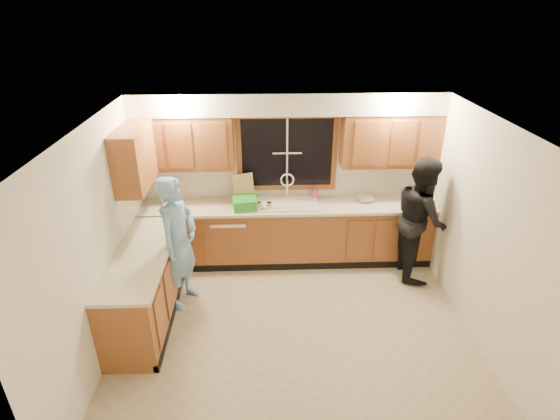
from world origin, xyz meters
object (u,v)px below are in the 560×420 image
Objects in this scene: dish_crate at (245,203)px; soap_bottle at (315,192)px; man at (179,243)px; sink at (288,208)px; dishwasher at (230,237)px; knife_block at (166,199)px; bowl at (366,200)px; stove at (133,317)px; woman at (420,218)px.

soap_bottle is at bearing 15.37° from dish_crate.
sink is at bearing -34.23° from man.
man is 8.68× the size of soap_bottle.
man reaches higher than dishwasher.
knife_block is 0.93× the size of bowl.
knife_block is (0.06, 1.86, 0.57)m from stove.
sink is at bearing -40.80° from knife_block.
bowl is (2.95, 1.88, 0.50)m from stove.
man is (-1.40, -0.96, 0.01)m from sink.
dish_crate reaches higher than stove.
bowl is (0.74, -0.12, -0.07)m from soap_bottle.
dishwasher is 2.04m from stove.
man is 7.91× the size of bowl.
knife_block is (-1.74, 0.04, 0.16)m from sink.
sink is 1.70m from man.
dishwasher is 3.99× the size of knife_block.
stove is 3.89m from woman.
stove is 2.69× the size of dish_crate.
man is (-0.55, -0.94, 0.47)m from dishwasher.
woman is 0.82m from bowl.
dishwasher is at bearing 160.41° from dish_crate.
woman is at bearing -23.24° from soap_bottle.
woman is (1.80, -0.42, 0.01)m from sink.
sink reaches higher than dishwasher.
knife_block is at bearing 39.90° from man.
soap_bottle is (2.21, 2.01, 0.57)m from stove.
bowl is at bearing 5.19° from dish_crate.
man is 2.15m from soap_bottle.
woman is 8.50× the size of knife_block.
dishwasher is 2.46× the size of dish_crate.
man is 8.53× the size of knife_block.
sink is 0.96m from dishwasher.
soap_bottle is at bearing -36.43° from man.
man is at bearing -132.72° from dish_crate.
woman is at bearing -36.00° from bowl.
dishwasher is at bearing -42.89° from knife_block.
sink is 0.49× the size of man.
knife_block is 2.88m from bowl.
man is at bearing -145.65° from sink.
man reaches higher than sink.
man is 1.06m from knife_block.
bowl is (2.55, 1.02, 0.07)m from man.
man is at bearing -147.85° from soap_bottle.
sink is 1.05× the size of dishwasher.
bowl is (-0.66, 0.48, 0.07)m from woman.
man reaches higher than soap_bottle.
man reaches higher than bowl.
dishwasher is 1.41m from soap_bottle.
woman reaches higher than dish_crate.
dish_crate reaches higher than dishwasher.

